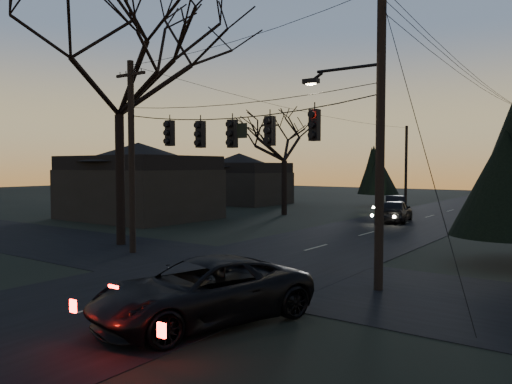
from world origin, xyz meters
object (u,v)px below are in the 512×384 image
Objects in this scene: utility_pole_far_l at (405,204)px; utility_pole_left at (133,253)px; sedan_oncoming_b at (395,204)px; bare_tree_left at (118,62)px; suv_near at (203,292)px; utility_pole_right at (378,290)px; sedan_oncoming_a at (396,211)px.

utility_pole_left is at bearing -90.00° from utility_pole_far_l.
utility_pole_far_l is 11.14m from sedan_oncoming_b.
utility_pole_left is 9.30m from bare_tree_left.
suv_near is at bearing -31.49° from utility_pole_left.
utility_pole_right is at bearing 85.53° from suv_near.
bare_tree_left reaches higher than utility_pole_right.
sedan_oncoming_a is 1.05× the size of sedan_oncoming_b.
bare_tree_left is 15.68m from suv_near.
utility_pole_right is 1.18× the size of utility_pole_left.
suv_near is at bearing 80.04° from sedan_oncoming_b.
utility_pole_right is 16.49m from bare_tree_left.
utility_pole_right reaches higher than utility_pole_left.
sedan_oncoming_a is at bearing 108.53° from utility_pole_right.
utility_pole_right is at bearing 98.44° from sedan_oncoming_a.
utility_pole_right is 37.79m from utility_pole_far_l.
bare_tree_left is at bearing 166.92° from suv_near.
sedan_oncoming_a is at bearing 117.04° from suv_near.
sedan_oncoming_b is (-8.70, 25.24, 0.71)m from utility_pole_right.
utility_pole_right is 0.78× the size of bare_tree_left.
utility_pole_left is at bearing 61.99° from sedan_oncoming_b.
utility_pole_right is at bearing 0.00° from utility_pole_left.
utility_pole_right is 19.83m from sedan_oncoming_a.
utility_pole_right is 26.71m from sedan_oncoming_b.
utility_pole_left is 0.67× the size of bare_tree_left.
suv_near is 1.30× the size of sedan_oncoming_b.
utility_pole_right is 6.14m from suv_near.
utility_pole_left is at bearing 64.43° from sedan_oncoming_a.
sedan_oncoming_a is at bearing 74.53° from utility_pole_left.
utility_pole_right is at bearing 87.34° from sedan_oncoming_b.
utility_pole_right is at bearing -5.10° from bare_tree_left.
sedan_oncoming_b is at bearing 119.45° from suv_near.
utility_pole_far_l is at bearing 86.19° from bare_tree_left.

